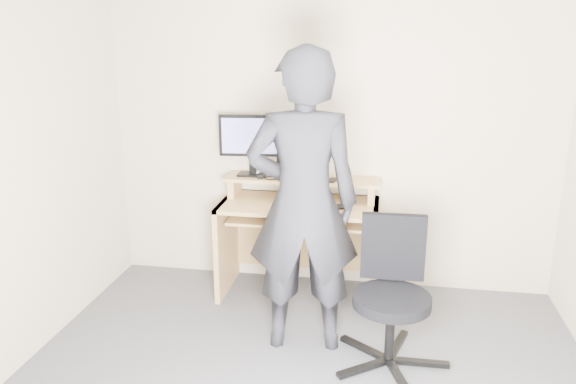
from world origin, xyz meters
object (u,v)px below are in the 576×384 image
(office_chair, at_px, (392,288))
(person, at_px, (303,204))
(desk, at_px, (300,225))
(monitor, at_px, (252,139))

(office_chair, relative_size, person, 0.46)
(desk, relative_size, person, 0.62)
(desk, bearing_deg, office_chair, -52.21)
(desk, relative_size, office_chair, 1.33)
(desk, xyz_separation_m, office_chair, (0.70, -0.90, -0.06))
(person, bearing_deg, monitor, -66.96)
(desk, height_order, monitor, monitor)
(person, bearing_deg, desk, -88.95)
(monitor, relative_size, office_chair, 0.56)
(desk, distance_m, monitor, 0.76)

